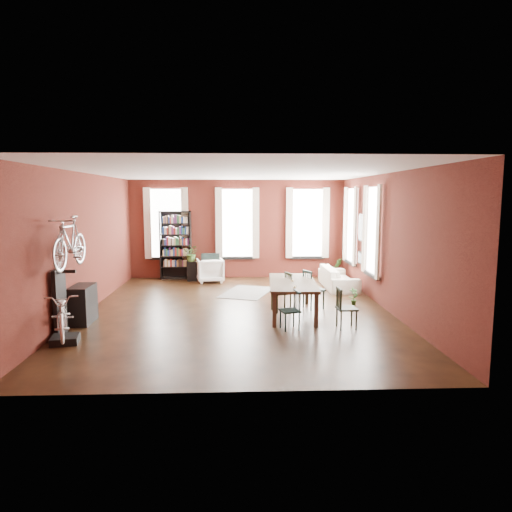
{
  "coord_description": "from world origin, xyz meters",
  "views": [
    {
      "loc": [
        -0.01,
        -10.45,
        2.65
      ],
      "look_at": [
        0.45,
        0.6,
        1.21
      ],
      "focal_mm": 32.0,
      "sensor_mm": 36.0,
      "label": 1
    }
  ],
  "objects": [
    {
      "name": "bookshelf",
      "position": [
        -2.0,
        4.3,
        1.1
      ],
      "size": [
        1.0,
        0.32,
        2.2
      ],
      "primitive_type": "cube",
      "color": "black",
      "rests_on": "ground"
    },
    {
      "name": "bike_trainer",
      "position": [
        -3.16,
        -2.27,
        0.07
      ],
      "size": [
        0.55,
        0.55,
        0.14
      ],
      "primitive_type": "cube",
      "rotation": [
        0.0,
        0.0,
        0.19
      ],
      "color": "black",
      "rests_on": "ground"
    },
    {
      "name": "dining_chair_c",
      "position": [
        2.19,
        -1.54,
        0.42
      ],
      "size": [
        0.4,
        0.4,
        0.83
      ],
      "primitive_type": "cube",
      "rotation": [
        0.0,
        0.0,
        1.63
      ],
      "color": "black",
      "rests_on": "ground"
    },
    {
      "name": "dining_chair_a",
      "position": [
        1.04,
        -1.57,
        0.39
      ],
      "size": [
        0.44,
        0.44,
        0.78
      ],
      "primitive_type": "cube",
      "rotation": [
        0.0,
        0.0,
        -1.31
      ],
      "color": "#183533",
      "rests_on": "ground"
    },
    {
      "name": "striped_rug",
      "position": [
        0.25,
        2.02,
        0.01
      ],
      "size": [
        1.68,
        2.09,
        0.01
      ],
      "primitive_type": "cube",
      "rotation": [
        0.0,
        0.0,
        -0.34
      ],
      "color": "black",
      "rests_on": "ground"
    },
    {
      "name": "room",
      "position": [
        0.25,
        0.62,
        2.14
      ],
      "size": [
        9.0,
        9.04,
        3.22
      ],
      "color": "black",
      "rests_on": "ground"
    },
    {
      "name": "dining_chair_b",
      "position": [
        1.01,
        -0.09,
        0.45
      ],
      "size": [
        0.52,
        0.52,
        0.89
      ],
      "primitive_type": "cube",
      "rotation": [
        0.0,
        0.0,
        -1.26
      ],
      "color": "black",
      "rests_on": "ground"
    },
    {
      "name": "bicycle_hung",
      "position": [
        -3.15,
        -1.8,
        2.13
      ],
      "size": [
        0.47,
        1.0,
        1.66
      ],
      "primitive_type": "imported",
      "color": "#A5A8AD",
      "rests_on": "bike_wall_rack"
    },
    {
      "name": "dining_chair_d",
      "position": [
        1.8,
        0.15,
        0.46
      ],
      "size": [
        0.56,
        0.56,
        0.92
      ],
      "primitive_type": "cube",
      "rotation": [
        0.0,
        0.0,
        1.97
      ],
      "color": "#193637",
      "rests_on": "ground"
    },
    {
      "name": "white_armchair",
      "position": [
        -0.87,
        3.69,
        0.41
      ],
      "size": [
        0.91,
        0.87,
        0.81
      ],
      "primitive_type": "imported",
      "rotation": [
        0.0,
        0.0,
        3.32
      ],
      "color": "white",
      "rests_on": "ground"
    },
    {
      "name": "cream_sofa",
      "position": [
        2.95,
        2.6,
        0.41
      ],
      "size": [
        0.61,
        2.08,
        0.81
      ],
      "primitive_type": "imported",
      "rotation": [
        0.0,
        0.0,
        1.57
      ],
      "color": "beige",
      "rests_on": "ground"
    },
    {
      "name": "plant_by_sofa",
      "position": [
        3.19,
        3.98,
        0.15
      ],
      "size": [
        0.5,
        0.75,
        0.31
      ],
      "primitive_type": "imported",
      "rotation": [
        0.0,
        0.0,
        0.18
      ],
      "color": "#305622",
      "rests_on": "ground"
    },
    {
      "name": "console_table",
      "position": [
        -3.28,
        -0.9,
        0.4
      ],
      "size": [
        0.4,
        0.8,
        0.8
      ],
      "primitive_type": "cube",
      "color": "black",
      "rests_on": "ground"
    },
    {
      "name": "dining_table",
      "position": [
        1.23,
        -0.4,
        0.38
      ],
      "size": [
        1.15,
        2.29,
        0.76
      ],
      "primitive_type": "cube",
      "rotation": [
        0.0,
        0.0,
        -0.06
      ],
      "color": "#4E3F2E",
      "rests_on": "ground"
    },
    {
      "name": "plant_small",
      "position": [
        2.84,
        0.42,
        0.08
      ],
      "size": [
        0.39,
        0.5,
        0.16
      ],
      "primitive_type": "imported",
      "rotation": [
        0.0,
        0.0,
        0.41
      ],
      "color": "#2C5522",
      "rests_on": "ground"
    },
    {
      "name": "bike_wall_rack",
      "position": [
        -3.4,
        -1.8,
        0.65
      ],
      "size": [
        0.16,
        0.6,
        1.3
      ],
      "primitive_type": "cube",
      "color": "black",
      "rests_on": "ground"
    },
    {
      "name": "plant_stand",
      "position": [
        -1.46,
        3.96,
        0.31
      ],
      "size": [
        0.36,
        0.36,
        0.61
      ],
      "primitive_type": "cube",
      "rotation": [
        0.0,
        0.0,
        0.18
      ],
      "color": "black",
      "rests_on": "ground"
    },
    {
      "name": "plant_on_stand",
      "position": [
        -1.46,
        3.96,
        0.81
      ],
      "size": [
        0.54,
        0.59,
        0.41
      ],
      "primitive_type": "imported",
      "rotation": [
        0.0,
        0.0,
        -0.16
      ],
      "color": "#3D6327",
      "rests_on": "plant_stand"
    },
    {
      "name": "bicycle_floor",
      "position": [
        -3.18,
        -2.24,
        0.92
      ],
      "size": [
        0.79,
        0.96,
        1.56
      ],
      "primitive_type": "imported",
      "rotation": [
        0.0,
        0.0,
        0.34
      ],
      "color": "beige",
      "rests_on": "bike_trainer"
    }
  ]
}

